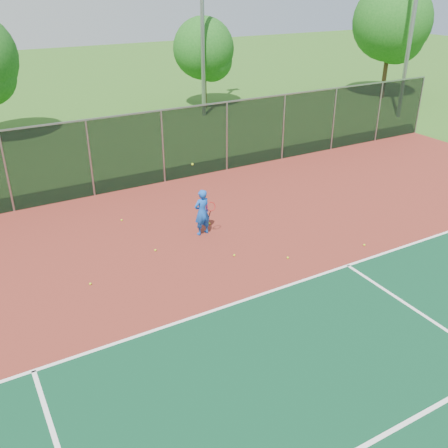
{
  "coord_description": "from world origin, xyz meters",
  "views": [
    {
      "loc": [
        -7.48,
        -6.27,
        7.71
      ],
      "look_at": [
        -1.1,
        5.0,
        1.3
      ],
      "focal_mm": 40.0,
      "sensor_mm": 36.0,
      "label": 1
    }
  ],
  "objects": [
    {
      "name": "practice_ball_7",
      "position": [
        -2.84,
        9.24,
        0.06
      ],
      "size": [
        0.07,
        0.07,
        0.07
      ],
      "primitive_type": "sphere",
      "color": "#B8DB19",
      "rests_on": "court_apron"
    },
    {
      "name": "practice_ball_3",
      "position": [
        -4.96,
        5.75,
        0.06
      ],
      "size": [
        0.07,
        0.07,
        0.07
      ],
      "primitive_type": "sphere",
      "color": "#B8DB19",
      "rests_on": "court_apron"
    },
    {
      "name": "practice_ball_2",
      "position": [
        3.3,
        3.67,
        0.06
      ],
      "size": [
        0.07,
        0.07,
        0.07
      ],
      "primitive_type": "sphere",
      "color": "#B8DB19",
      "rests_on": "court_apron"
    },
    {
      "name": "fence_back",
      "position": [
        0.0,
        12.0,
        1.56
      ],
      "size": [
        30.0,
        0.06,
        3.03
      ],
      "color": "black",
      "rests_on": "court_apron"
    },
    {
      "name": "practice_ball_0",
      "position": [
        0.69,
        4.22,
        0.06
      ],
      "size": [
        0.07,
        0.07,
        0.07
      ],
      "primitive_type": "sphere",
      "color": "#B8DB19",
      "rests_on": "court_apron"
    },
    {
      "name": "practice_ball_1",
      "position": [
        -2.64,
        6.64,
        0.06
      ],
      "size": [
        0.07,
        0.07,
        0.07
      ],
      "primitive_type": "sphere",
      "color": "#B8DB19",
      "rests_on": "court_apron"
    },
    {
      "name": "practice_ball_6",
      "position": [
        -0.28,
        7.48,
        0.06
      ],
      "size": [
        0.07,
        0.07,
        0.07
      ],
      "primitive_type": "sphere",
      "color": "#B8DB19",
      "rests_on": "court_apron"
    },
    {
      "name": "tennis_player",
      "position": [
        -0.81,
        6.97,
        0.82
      ],
      "size": [
        0.62,
        0.63,
        2.5
      ],
      "color": "blue",
      "rests_on": "court_apron"
    },
    {
      "name": "court_apron",
      "position": [
        0.0,
        2.0,
        0.01
      ],
      "size": [
        30.0,
        20.0,
        0.02
      ],
      "primitive_type": "cube",
      "color": "maroon",
      "rests_on": "ground"
    },
    {
      "name": "ground",
      "position": [
        0.0,
        0.0,
        0.0
      ],
      "size": [
        120.0,
        120.0,
        0.0
      ],
      "primitive_type": "plane",
      "color": "#2B5C1A",
      "rests_on": "ground"
    },
    {
      "name": "tree_back_mid",
      "position": [
        7.75,
        23.01,
        3.55
      ],
      "size": [
        3.85,
        3.85,
        5.65
      ],
      "color": "#382314",
      "rests_on": "ground"
    },
    {
      "name": "practice_ball_4",
      "position": [
        -0.65,
        5.15,
        0.06
      ],
      "size": [
        0.07,
        0.07,
        0.07
      ],
      "primitive_type": "sphere",
      "color": "#B8DB19",
      "rests_on": "court_apron"
    },
    {
      "name": "tree_back_right",
      "position": [
        20.24,
        19.49,
        4.85
      ],
      "size": [
        5.26,
        5.26,
        7.73
      ],
      "color": "#382314",
      "rests_on": "ground"
    }
  ]
}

